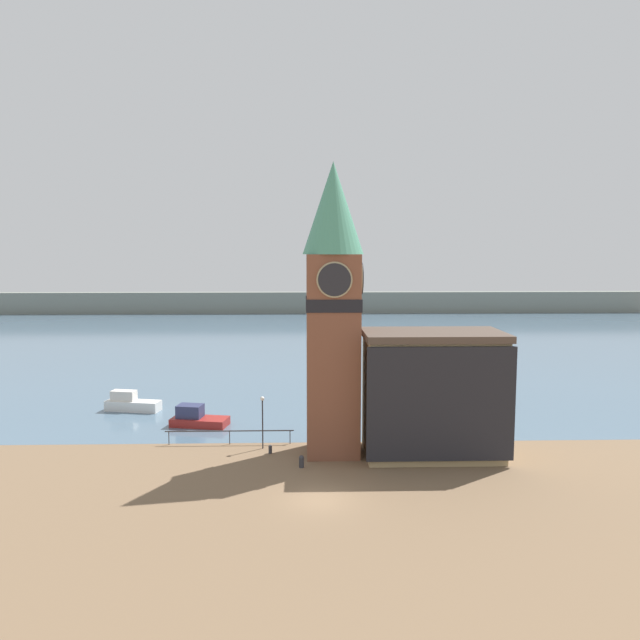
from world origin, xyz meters
TOP-DOWN VIEW (x-y plane):
  - ground_plane at (0.00, 0.00)m, footprint 160.00×160.00m
  - water at (0.00, 71.24)m, footprint 160.00×120.00m
  - far_shoreline at (0.00, 111.24)m, footprint 180.00×3.00m
  - pier_railing at (-6.68, 10.99)m, footprint 9.94×0.08m
  - clock_tower at (1.20, 8.70)m, footprint 4.36×4.36m
  - pier_building at (8.41, 8.06)m, footprint 10.18×6.00m
  - boat_near at (-10.09, 16.25)m, footprint 5.07×3.02m
  - boat_far at (-17.06, 21.44)m, footprint 5.28×2.52m
  - mooring_bollard_near at (-3.43, 8.72)m, footprint 0.27×0.27m
  - mooring_bollard_far at (-1.12, 5.67)m, footprint 0.36×0.36m
  - lamp_post at (-4.05, 9.87)m, footprint 0.32×0.32m

SIDE VIEW (x-z plane):
  - water at x=0.00m, z-range 0.00..0.00m
  - ground_plane at x=0.00m, z-range 0.00..0.00m
  - mooring_bollard_near at x=-3.43m, z-range 0.03..0.66m
  - mooring_bollard_far at x=-1.12m, z-range 0.03..0.89m
  - boat_near at x=-10.09m, z-range -0.25..1.53m
  - boat_far at x=-17.06m, z-range -0.25..1.63m
  - pier_railing at x=-6.68m, z-range 0.40..1.49m
  - far_shoreline at x=0.00m, z-range 0.00..5.00m
  - lamp_post at x=-4.05m, z-range 0.79..4.81m
  - pier_building at x=8.41m, z-range 0.02..9.14m
  - clock_tower at x=1.20m, z-range 0.67..21.83m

